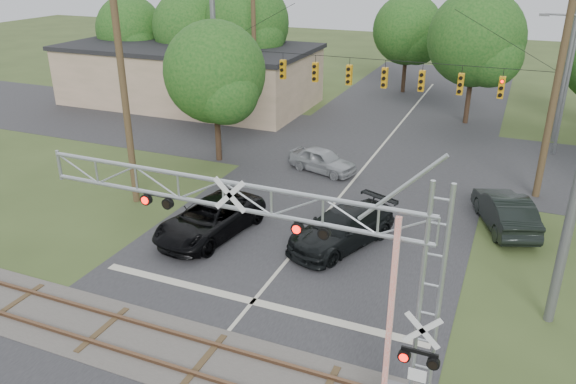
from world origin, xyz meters
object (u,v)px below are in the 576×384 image
at_px(traffic_signal_span, 382,75).
at_px(pickup_black, 210,219).
at_px(crossing_gantry, 298,262).
at_px(sedan_silver, 323,160).
at_px(commercial_building, 189,74).
at_px(streetlight, 565,78).
at_px(car_dark, 342,228).

distance_m(traffic_signal_span, pickup_black, 12.58).
relative_size(crossing_gantry, sedan_silver, 2.81).
relative_size(commercial_building, streetlight, 2.38).
bearing_deg(streetlight, pickup_black, -128.62).
distance_m(pickup_black, car_dark, 5.97).
relative_size(sedan_silver, commercial_building, 0.20).
bearing_deg(commercial_building, traffic_signal_span, -28.51).
distance_m(pickup_black, streetlight, 23.44).
bearing_deg(streetlight, sedan_silver, -145.38).
height_order(pickup_black, streetlight, streetlight).
bearing_deg(car_dark, sedan_silver, 138.03).
bearing_deg(streetlight, commercial_building, 175.10).
xyz_separation_m(pickup_black, commercial_building, (-13.70, 20.45, 1.61)).
bearing_deg(sedan_silver, traffic_signal_span, -55.59).
bearing_deg(car_dark, streetlight, 85.58).
relative_size(traffic_signal_span, commercial_building, 0.94).
bearing_deg(pickup_black, car_dark, 22.88).
relative_size(car_dark, streetlight, 0.64).
bearing_deg(sedan_silver, pickup_black, -175.66).
xyz_separation_m(car_dark, sedan_silver, (-3.76, 8.06, -0.11)).
distance_m(traffic_signal_span, sedan_silver, 5.90).
height_order(sedan_silver, commercial_building, commercial_building).
relative_size(traffic_signal_span, streetlight, 2.23).
distance_m(pickup_black, commercial_building, 24.67).
bearing_deg(streetlight, car_dark, -117.44).
xyz_separation_m(traffic_signal_span, car_dark, (0.80, -9.02, -4.90)).
distance_m(crossing_gantry, sedan_silver, 18.63).
distance_m(crossing_gantry, streetlight, 26.87).
distance_m(crossing_gantry, pickup_black, 11.50).
bearing_deg(traffic_signal_span, streetlight, 38.84).
relative_size(crossing_gantry, commercial_building, 0.56).
distance_m(car_dark, sedan_silver, 8.89).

